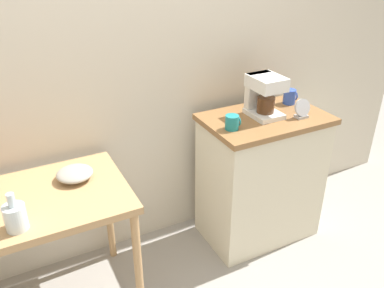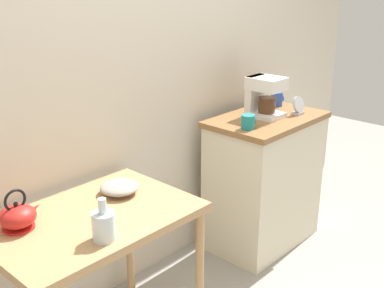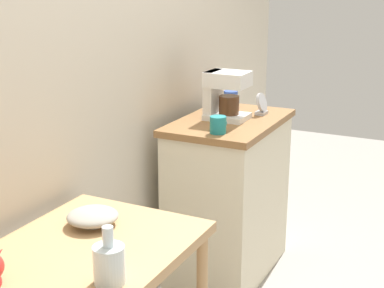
{
  "view_description": "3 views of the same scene",
  "coord_description": "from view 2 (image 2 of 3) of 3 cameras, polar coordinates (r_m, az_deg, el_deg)",
  "views": [
    {
      "loc": [
        -0.7,
        -1.78,
        1.92
      ],
      "look_at": [
        0.2,
        -0.02,
        0.88
      ],
      "focal_mm": 37.33,
      "sensor_mm": 36.0,
      "label": 1
    },
    {
      "loc": [
        -1.79,
        -1.63,
        1.81
      ],
      "look_at": [
        -0.01,
        0.01,
        0.94
      ],
      "focal_mm": 45.37,
      "sensor_mm": 36.0,
      "label": 2
    },
    {
      "loc": [
        -2.02,
        -1.1,
        1.66
      ],
      "look_at": [
        0.09,
        -0.05,
        0.97
      ],
      "focal_mm": 53.28,
      "sensor_mm": 36.0,
      "label": 3
    }
  ],
  "objects": [
    {
      "name": "mug_dark_teal",
      "position": [
        2.92,
        6.58,
        2.61
      ],
      "size": [
        0.09,
        0.08,
        0.09
      ],
      "color": "teal",
      "rests_on": "kitchen_counter"
    },
    {
      "name": "coffee_maker",
      "position": [
        3.17,
        8.37,
        5.74
      ],
      "size": [
        0.18,
        0.22,
        0.26
      ],
      "color": "white",
      "rests_on": "kitchen_counter"
    },
    {
      "name": "back_wall",
      "position": [
        2.83,
        -4.99,
        11.38
      ],
      "size": [
        4.4,
        0.1,
        2.8
      ],
      "primitive_type": "cube",
      "color": "beige",
      "rests_on": "ground_plane"
    },
    {
      "name": "table_clock",
      "position": [
        3.27,
        12.39,
        4.34
      ],
      "size": [
        0.11,
        0.06,
        0.12
      ],
      "color": "#B2B5BA",
      "rests_on": "kitchen_counter"
    },
    {
      "name": "mug_blue",
      "position": [
        3.46,
        9.94,
        5.25
      ],
      "size": [
        0.09,
        0.08,
        0.1
      ],
      "color": "#2D4CAD",
      "rests_on": "kitchen_counter"
    },
    {
      "name": "kitchen_counter",
      "position": [
        3.35,
        8.43,
        -4.29
      ],
      "size": [
        0.79,
        0.5,
        0.91
      ],
      "color": "beige",
      "rests_on": "ground_plane"
    },
    {
      "name": "wooden_table",
      "position": [
        2.29,
        -11.55,
        -10.34
      ],
      "size": [
        0.93,
        0.63,
        0.77
      ],
      "color": "tan",
      "rests_on": "ground_plane"
    },
    {
      "name": "glass_carafe_vase",
      "position": [
        2.02,
        -10.35,
        -9.36
      ],
      "size": [
        0.1,
        0.1,
        0.18
      ],
      "color": "silver",
      "rests_on": "wooden_table"
    },
    {
      "name": "teakettle",
      "position": [
        2.2,
        -19.8,
        -7.98
      ],
      "size": [
        0.2,
        0.16,
        0.18
      ],
      "color": "red",
      "rests_on": "wooden_table"
    },
    {
      "name": "bowl_stoneware",
      "position": [
        2.42,
        -8.55,
        -5.06
      ],
      "size": [
        0.19,
        0.19,
        0.06
      ],
      "color": "#9E998C",
      "rests_on": "wooden_table"
    }
  ]
}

